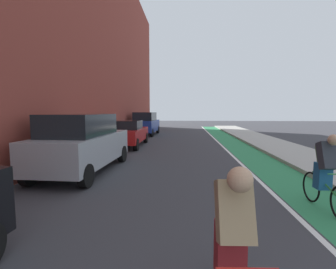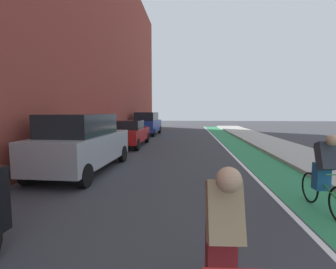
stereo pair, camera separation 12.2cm
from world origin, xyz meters
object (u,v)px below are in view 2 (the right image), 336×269
(parked_suv_silver, at_px, (83,142))
(parked_suv_blue, at_px, (147,123))
(parked_sedan_red, at_px, (128,133))
(cyclist_lead, at_px, (223,241))
(cyclist_mid, at_px, (324,171))

(parked_suv_silver, bearing_deg, parked_suv_blue, 90.00)
(parked_sedan_red, xyz_separation_m, cyclist_lead, (3.92, -11.90, 0.06))
(parked_suv_silver, xyz_separation_m, cyclist_lead, (3.92, -5.72, -0.17))
(cyclist_lead, distance_m, cyclist_mid, 3.83)
(cyclist_lead, bearing_deg, parked_suv_blue, 101.77)
(parked_sedan_red, height_order, parked_suv_blue, parked_suv_blue)
(parked_suv_silver, distance_m, cyclist_lead, 6.94)
(parked_suv_blue, distance_m, cyclist_mid, 17.11)
(parked_sedan_red, height_order, cyclist_mid, cyclist_mid)
(parked_suv_silver, height_order, parked_suv_blue, same)
(parked_suv_silver, xyz_separation_m, parked_sedan_red, (0.00, 6.18, -0.23))
(parked_suv_silver, relative_size, cyclist_lead, 2.67)
(parked_sedan_red, bearing_deg, cyclist_mid, -54.58)
(parked_sedan_red, distance_m, cyclist_lead, 12.53)
(parked_suv_silver, height_order, parked_sedan_red, parked_suv_silver)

